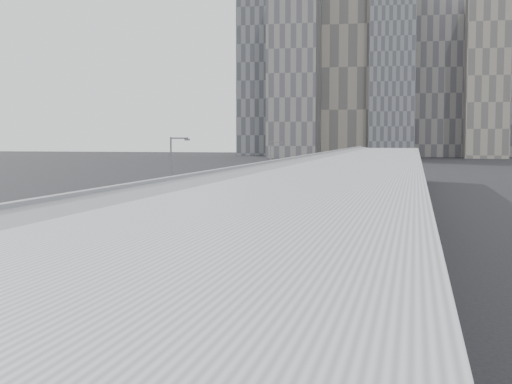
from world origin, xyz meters
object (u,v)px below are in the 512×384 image
(bus_6, at_px, (306,186))
(shipping_container, at_px, (289,179))
(bus_5, at_px, (290,193))
(bus_3, at_px, (242,215))
(bus_8, at_px, (331,176))
(street_lamp_far, at_px, (272,163))
(bus_4, at_px, (272,202))
(suv, at_px, (300,178))
(bus_2, at_px, (203,235))
(bus_1, at_px, (109,271))
(street_lamp_near, at_px, (173,176))
(bus_7, at_px, (320,181))

(bus_6, relative_size, shipping_container, 2.19)
(bus_5, bearing_deg, bus_3, -89.91)
(bus_3, distance_m, bus_5, 25.87)
(bus_8, distance_m, street_lamp_far, 25.53)
(bus_4, distance_m, shipping_container, 50.92)
(bus_3, distance_m, suv, 76.92)
(bus_2, distance_m, bus_3, 15.43)
(bus_1, bearing_deg, bus_5, 87.96)
(bus_6, bearing_deg, bus_8, 83.67)
(street_lamp_near, relative_size, street_lamp_far, 1.08)
(bus_8, height_order, street_lamp_near, street_lamp_near)
(bus_2, relative_size, bus_5, 0.96)
(bus_3, bearing_deg, bus_8, 93.05)
(street_lamp_far, height_order, shipping_container, street_lamp_far)
(street_lamp_far, xyz_separation_m, suv, (-0.38, 30.86, -4.12))
(bus_2, height_order, bus_6, bus_2)
(bus_8, distance_m, shipping_container, 9.16)
(bus_4, distance_m, bus_5, 11.89)
(bus_5, relative_size, street_lamp_near, 1.51)
(bus_2, distance_m, bus_4, 29.39)
(bus_7, relative_size, street_lamp_far, 1.52)
(shipping_container, bearing_deg, bus_2, -97.04)
(bus_8, bearing_deg, shipping_container, -144.09)
(bus_6, height_order, street_lamp_near, street_lamp_near)
(bus_1, xyz_separation_m, bus_8, (0.72, 100.68, -0.11))
(bus_4, bearing_deg, street_lamp_near, -114.04)
(bus_3, bearing_deg, suv, 98.41)
(bus_4, height_order, shipping_container, bus_4)
(suv, bearing_deg, street_lamp_far, -94.18)
(bus_1, bearing_deg, bus_7, 87.92)
(suv, bearing_deg, bus_5, -87.25)
(bus_5, height_order, bus_8, bus_5)
(bus_3, relative_size, suv, 2.23)
(bus_2, distance_m, street_lamp_far, 61.66)
(shipping_container, bearing_deg, street_lamp_far, -101.07)
(bus_7, bearing_deg, bus_8, 94.23)
(bus_6, height_order, bus_8, bus_8)
(bus_6, relative_size, bus_8, 0.98)
(bus_2, relative_size, bus_3, 1.08)
(bus_2, xyz_separation_m, bus_8, (-0.14, 85.57, -0.11))
(bus_1, bearing_deg, bus_8, 87.93)
(street_lamp_near, height_order, shipping_container, street_lamp_near)
(bus_4, distance_m, street_lamp_far, 32.62)
(street_lamp_near, bearing_deg, bus_4, 62.47)
(bus_2, xyz_separation_m, street_lamp_near, (-7.74, 15.39, 3.61))
(bus_7, relative_size, street_lamp_near, 1.41)
(bus_1, relative_size, bus_7, 1.03)
(street_lamp_near, xyz_separation_m, suv, (0.45, 76.66, -4.47))
(bus_8, relative_size, suv, 2.26)
(bus_2, bearing_deg, shipping_container, 97.00)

